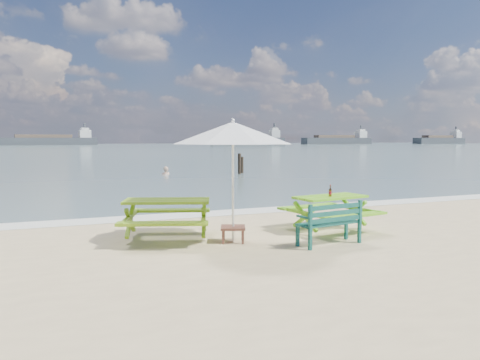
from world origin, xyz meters
name	(u,v)px	position (x,y,z in m)	size (l,w,h in m)	color
sea	(75,149)	(0.00, 85.00, 0.00)	(300.00, 300.00, 0.00)	slate
foam_strip	(229,212)	(0.00, 4.60, 0.01)	(22.00, 0.90, 0.01)	silver
picnic_table_left	(167,220)	(-2.22, 2.04, 0.37)	(2.11, 2.22, 0.77)	#749F18
picnic_table_right	(330,214)	(1.16, 1.61, 0.35)	(1.78, 1.92, 0.73)	#64B11A
park_bench	(329,232)	(0.41, 0.50, 0.24)	(1.29, 0.59, 0.76)	#11473E
side_table	(233,234)	(-1.13, 1.35, 0.15)	(0.59, 0.59, 0.29)	brown
patio_umbrella	(233,133)	(-1.13, 1.35, 2.03)	(2.93, 2.93, 2.24)	silver
beer_bottle	(330,193)	(1.09, 1.52, 0.81)	(0.06, 0.06, 0.24)	brown
swimmer	(166,181)	(1.44, 18.02, -0.36)	(0.59, 0.41, 1.56)	tan
mooring_pilings	(241,166)	(5.41, 17.07, 0.42)	(0.57, 0.77, 1.32)	black
cargo_ships	(275,141)	(61.45, 126.07, 1.18)	(154.64, 25.26, 4.40)	#363B40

